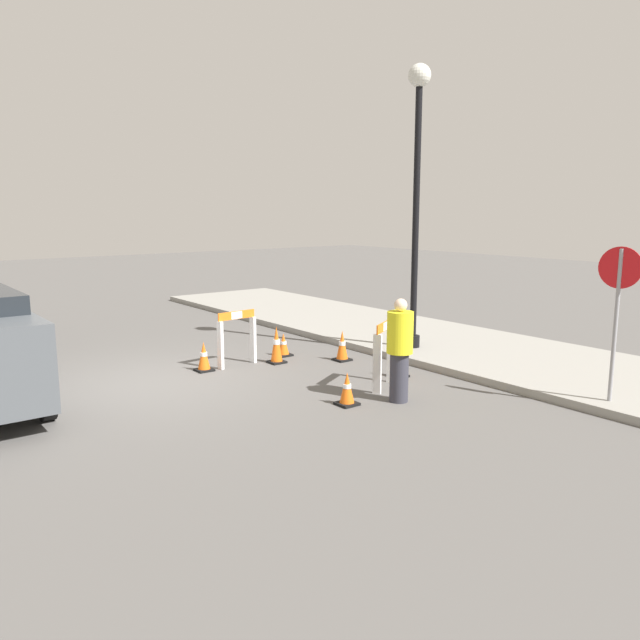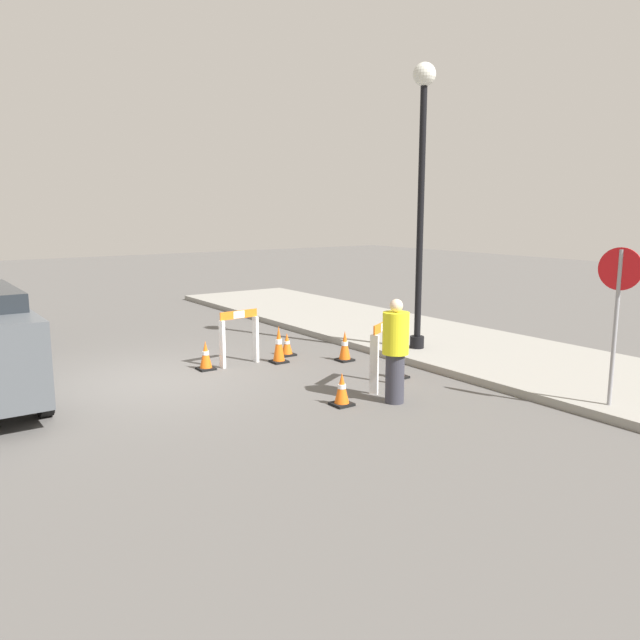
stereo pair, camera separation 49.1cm
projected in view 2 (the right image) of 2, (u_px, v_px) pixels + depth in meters
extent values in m
plane|color=#565451|center=(146.00, 383.00, 10.63)|extent=(60.00, 60.00, 0.00)
cube|color=gray|center=(417.00, 336.00, 14.19)|extent=(18.00, 3.64, 0.13)
cylinder|color=black|center=(417.00, 342.00, 12.68)|extent=(0.29, 0.29, 0.24)
cylinder|color=black|center=(420.00, 221.00, 12.25)|extent=(0.13, 0.13, 5.12)
sphere|color=silver|center=(424.00, 74.00, 11.77)|extent=(0.44, 0.44, 0.44)
cylinder|color=gray|center=(615.00, 329.00, 8.80)|extent=(0.06, 0.06, 2.23)
cylinder|color=red|center=(620.00, 269.00, 8.65)|extent=(0.59, 0.13, 0.60)
cube|color=white|center=(256.00, 339.00, 12.02)|extent=(0.14, 0.07, 0.90)
cube|color=white|center=(222.00, 344.00, 11.55)|extent=(0.14, 0.07, 0.90)
cube|color=orange|center=(239.00, 314.00, 11.69)|extent=(0.09, 0.80, 0.15)
cube|color=white|center=(239.00, 314.00, 11.69)|extent=(0.05, 0.24, 0.14)
cube|color=white|center=(374.00, 365.00, 9.89)|extent=(0.14, 0.12, 0.96)
cube|color=white|center=(390.00, 355.00, 10.53)|extent=(0.14, 0.12, 0.96)
cube|color=orange|center=(383.00, 327.00, 10.12)|extent=(0.40, 0.70, 0.15)
cube|color=white|center=(383.00, 327.00, 10.12)|extent=(0.14, 0.22, 0.14)
cube|color=black|center=(287.00, 354.00, 12.61)|extent=(0.30, 0.30, 0.04)
cone|color=orange|center=(287.00, 343.00, 12.57)|extent=(0.22, 0.22, 0.42)
cylinder|color=white|center=(287.00, 342.00, 12.56)|extent=(0.13, 0.13, 0.06)
cube|color=black|center=(206.00, 369.00, 11.50)|extent=(0.30, 0.30, 0.04)
cone|color=orange|center=(206.00, 354.00, 11.45)|extent=(0.22, 0.23, 0.50)
cylinder|color=white|center=(206.00, 353.00, 11.44)|extent=(0.13, 0.13, 0.07)
cube|color=black|center=(398.00, 377.00, 10.94)|extent=(0.30, 0.30, 0.04)
cone|color=orange|center=(398.00, 360.00, 10.89)|extent=(0.22, 0.22, 0.54)
cylinder|color=white|center=(398.00, 359.00, 10.88)|extent=(0.13, 0.13, 0.08)
cube|color=black|center=(345.00, 360.00, 12.17)|extent=(0.30, 0.30, 0.04)
cone|color=orange|center=(345.00, 345.00, 12.12)|extent=(0.23, 0.22, 0.56)
cylinder|color=white|center=(345.00, 343.00, 12.11)|extent=(0.13, 0.13, 0.08)
cube|color=black|center=(342.00, 404.00, 9.40)|extent=(0.30, 0.30, 0.04)
cone|color=orange|center=(342.00, 388.00, 9.35)|extent=(0.22, 0.22, 0.47)
cylinder|color=white|center=(342.00, 386.00, 9.35)|extent=(0.13, 0.13, 0.07)
cube|color=black|center=(279.00, 361.00, 12.03)|extent=(0.30, 0.30, 0.04)
cone|color=orange|center=(279.00, 343.00, 11.97)|extent=(0.22, 0.22, 0.68)
cylinder|color=white|center=(279.00, 341.00, 11.96)|extent=(0.13, 0.13, 0.10)
cylinder|color=#33333D|center=(395.00, 378.00, 9.48)|extent=(0.35, 0.35, 0.76)
cylinder|color=yellow|center=(396.00, 333.00, 9.36)|extent=(0.49, 0.49, 0.64)
sphere|color=beige|center=(396.00, 306.00, 9.28)|extent=(0.24, 0.24, 0.20)
cylinder|color=black|center=(44.00, 396.00, 8.87)|extent=(0.60, 0.18, 0.60)
cylinder|color=black|center=(13.00, 361.00, 10.90)|extent=(0.60, 0.18, 0.60)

